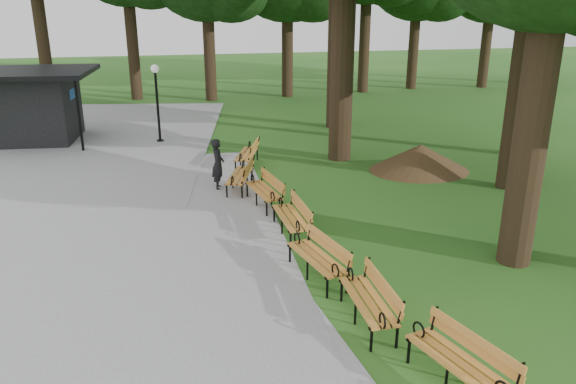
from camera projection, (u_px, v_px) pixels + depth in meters
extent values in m
plane|color=#255A19|center=(319.00, 297.00, 10.84)|extent=(100.00, 100.00, 0.00)
cube|color=gray|center=(114.00, 250.00, 12.77)|extent=(12.00, 38.00, 0.06)
imported|color=black|center=(218.00, 164.00, 16.71)|extent=(0.42, 0.60, 1.55)
cylinder|color=black|center=(158.00, 107.00, 22.01)|extent=(0.10, 0.10, 2.79)
sphere|color=white|center=(155.00, 69.00, 21.52)|extent=(0.32, 0.32, 0.32)
cone|color=#47301C|center=(420.00, 158.00, 18.63)|extent=(2.81, 2.81, 0.89)
cylinder|color=black|center=(536.00, 99.00, 11.15)|extent=(0.70, 0.70, 7.11)
cylinder|color=black|center=(521.00, 67.00, 15.97)|extent=(0.60, 0.60, 7.18)
cylinder|color=black|center=(343.00, 32.00, 18.72)|extent=(0.80, 0.80, 8.75)
cylinder|color=black|center=(337.00, 27.00, 23.76)|extent=(0.76, 0.76, 8.55)
cylinder|color=black|center=(529.00, 55.00, 19.56)|extent=(0.56, 0.56, 7.11)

